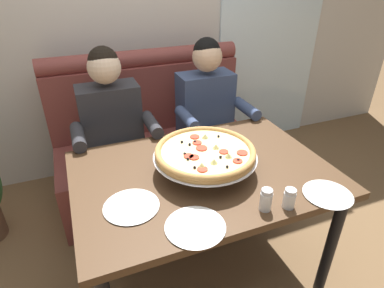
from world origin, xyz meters
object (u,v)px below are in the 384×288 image
at_px(diner_left, 115,135).
at_px(diner_right, 211,118).
at_px(shaker_pepper_flakes, 289,200).
at_px(plate_far_side, 328,193).
at_px(shaker_parmesan, 266,201).
at_px(dining_table, 203,184).
at_px(pizza, 205,152).
at_px(plate_near_right, 195,226).
at_px(booth_bench, 157,147).
at_px(plate_near_left, 131,205).
at_px(patio_chair, 235,72).

height_order(diner_left, diner_right, same).
xyz_separation_m(shaker_pepper_flakes, plate_far_side, (0.22, -0.00, -0.03)).
bearing_deg(shaker_parmesan, dining_table, 109.49).
xyz_separation_m(shaker_parmesan, shaker_pepper_flakes, (0.11, -0.02, -0.01)).
height_order(dining_table, shaker_parmesan, shaker_parmesan).
bearing_deg(pizza, shaker_parmesan, -72.01).
height_order(diner_left, plate_near_right, diner_left).
relative_size(booth_bench, pizza, 2.92).
height_order(shaker_pepper_flakes, plate_near_left, shaker_pepper_flakes).
bearing_deg(dining_table, diner_right, 62.28).
relative_size(pizza, patio_chair, 0.62).
xyz_separation_m(pizza, patio_chair, (1.36, 2.14, -0.35)).
height_order(shaker_pepper_flakes, patio_chair, patio_chair).
height_order(booth_bench, patio_chair, booth_bench).
bearing_deg(patio_chair, diner_left, -139.31).
relative_size(diner_right, plate_near_right, 4.99).
xyz_separation_m(shaker_parmesan, patio_chair, (1.23, 2.53, -0.28)).
height_order(plate_far_side, patio_chair, patio_chair).
distance_m(diner_right, shaker_parmesan, 1.07).
distance_m(diner_left, shaker_parmesan, 1.16).
xyz_separation_m(shaker_parmesan, plate_near_right, (-0.33, 0.01, -0.04)).
bearing_deg(shaker_parmesan, plate_near_left, 156.97).
bearing_deg(patio_chair, diner_right, -124.48).
relative_size(plate_near_left, plate_far_side, 1.10).
relative_size(dining_table, diner_right, 1.05).
relative_size(shaker_parmesan, patio_chair, 0.12).
relative_size(pizza, plate_near_right, 2.10).
bearing_deg(plate_far_side, shaker_parmesan, 175.58).
relative_size(diner_left, shaker_parmesan, 11.91).
height_order(booth_bench, diner_left, diner_left).
distance_m(shaker_pepper_flakes, patio_chair, 2.80).
bearing_deg(dining_table, pizza, 22.81).
bearing_deg(dining_table, shaker_parmesan, -70.51).
height_order(diner_left, shaker_pepper_flakes, diner_left).
relative_size(shaker_pepper_flakes, patio_chair, 0.11).
xyz_separation_m(diner_right, plate_far_side, (0.11, -1.07, 0.06)).
bearing_deg(diner_left, patio_chair, 40.69).
bearing_deg(shaker_pepper_flakes, patio_chair, 66.17).
bearing_deg(shaker_parmesan, patio_chair, 63.99).
distance_m(dining_table, plate_far_side, 0.62).
xyz_separation_m(diner_right, patio_chair, (1.01, 1.48, -0.19)).
relative_size(booth_bench, shaker_pepper_flakes, 16.38).
xyz_separation_m(plate_far_side, patio_chair, (0.90, 2.55, -0.25)).
relative_size(dining_table, diner_left, 1.05).
xyz_separation_m(booth_bench, plate_far_side, (0.46, -1.34, 0.37)).
bearing_deg(plate_near_left, booth_bench, 69.07).
xyz_separation_m(diner_left, plate_near_left, (-0.06, -0.82, 0.06)).
bearing_deg(shaker_parmesan, diner_left, 114.87).
bearing_deg(plate_near_left, plate_far_side, -16.40).
height_order(booth_bench, shaker_pepper_flakes, booth_bench).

